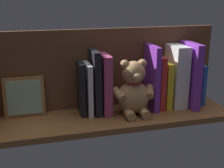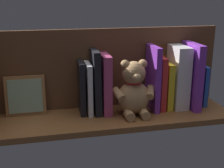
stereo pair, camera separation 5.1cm
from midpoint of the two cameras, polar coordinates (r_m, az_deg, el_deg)
ground_plane at (r=115.89cm, az=-1.27°, el=-6.27°), size 91.47×25.21×2.20cm
shelf_back_panel at (r=120.08cm, az=-2.51°, el=3.00°), size 91.47×1.50×31.27cm
book_0 at (r=130.08cm, az=14.84°, el=0.14°), size 1.69×10.16×16.37cm
book_1 at (r=128.61cm, az=13.84°, el=0.68°), size 2.00×9.74×19.22cm
book_2 at (r=124.00cm, az=13.25°, el=1.71°), size 2.83×15.09×25.83cm
dictionary_thick_white at (r=123.17cm, az=10.87°, el=1.48°), size 5.65×11.99×24.69cm
book_3 at (r=122.47cm, az=8.70°, el=-0.05°), size 2.40×11.35×18.32cm
book_4 at (r=120.79cm, az=7.45°, el=0.41°), size 2.12×11.68×20.96cm
book_5 at (r=118.70cm, az=6.30°, el=1.22°), size 2.13×12.71×25.19cm
teddy_bear at (r=113.51cm, az=2.79°, el=-1.22°), size 17.03×13.40×20.98cm
book_6 at (r=114.23cm, az=-2.61°, el=-0.01°), size 3.11×11.81×22.59cm
book_7 at (r=113.70cm, az=-4.40°, el=0.31°), size 2.90×10.99×24.26cm
book_8 at (r=113.97cm, az=-5.79°, el=-0.93°), size 1.76×10.94×19.52cm
book_9 at (r=114.05cm, az=-7.13°, el=-0.81°), size 1.94×9.83×20.08cm
picture_frame_leaning at (r=116.95cm, az=-17.43°, el=-2.38°), size 14.76×3.42×15.04cm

